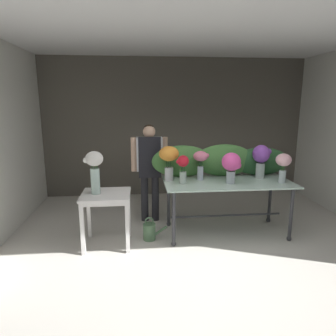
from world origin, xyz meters
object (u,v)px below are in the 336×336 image
display_table_glass (227,189)px  vase_sunset_tulips (169,158)px  vase_violet_hydrangea (261,158)px  vase_rosy_peonies (201,161)px  vase_fuchsia_dahlias (231,165)px  watering_can (150,231)px  side_table_white (106,201)px  vase_crimson_lilies (183,167)px  florist (150,163)px  vase_white_roses_tall (95,168)px  vase_blush_stock (283,164)px

display_table_glass → vase_sunset_tulips: vase_sunset_tulips is taller
vase_violet_hydrangea → vase_rosy_peonies: vase_violet_hydrangea is taller
vase_fuchsia_dahlias → watering_can: size_ratio=1.26×
side_table_white → vase_crimson_lilies: 1.16m
vase_rosy_peonies → side_table_white: bearing=-166.2°
vase_rosy_peonies → vase_sunset_tulips: 0.47m
vase_violet_hydrangea → vase_rosy_peonies: (-0.93, -0.01, -0.02)m
vase_rosy_peonies → watering_can: (-0.78, -0.24, -0.99)m
vase_violet_hydrangea → vase_rosy_peonies: bearing=-179.1°
vase_sunset_tulips → vase_violet_hydrangea: bearing=0.2°
display_table_glass → florist: florist is taller
vase_rosy_peonies → vase_white_roses_tall: size_ratio=0.75×
vase_rosy_peonies → vase_sunset_tulips: vase_sunset_tulips is taller
vase_violet_hydrangea → vase_blush_stock: 0.36m
vase_rosy_peonies → vase_violet_hydrangea: bearing=0.9°
vase_sunset_tulips → vase_rosy_peonies: bearing=-1.0°
vase_violet_hydrangea → vase_crimson_lilies: bearing=-170.9°
watering_can → vase_white_roses_tall: bearing=-172.1°
florist → vase_fuchsia_dahlias: bearing=-32.9°
display_table_glass → vase_white_roses_tall: size_ratio=3.24×
vase_rosy_peonies → vase_crimson_lilies: (-0.29, -0.18, -0.05)m
florist → vase_rosy_peonies: (0.74, -0.50, 0.12)m
florist → vase_fuchsia_dahlias: florist is taller
display_table_glass → vase_violet_hydrangea: bearing=13.4°
florist → vase_rosy_peonies: florist is taller
side_table_white → vase_fuchsia_dahlias: bearing=3.4°
display_table_glass → vase_blush_stock: (0.76, -0.16, 0.40)m
vase_violet_hydrangea → vase_fuchsia_dahlias: (-0.54, -0.25, -0.04)m
vase_rosy_peonies → vase_white_roses_tall: 1.54m
vase_blush_stock → vase_rosy_peonies: size_ratio=0.98×
display_table_glass → vase_white_roses_tall: (-1.89, -0.22, 0.41)m
florist → watering_can: bearing=-93.0°
display_table_glass → vase_fuchsia_dahlias: 0.41m
vase_sunset_tulips → watering_can: vase_sunset_tulips is taller
vase_crimson_lilies → side_table_white: bearing=-171.8°
vase_rosy_peonies → vase_white_roses_tall: bearing=-167.3°
florist → vase_sunset_tulips: florist is taller
vase_fuchsia_dahlias → vase_white_roses_tall: bearing=-176.8°
vase_fuchsia_dahlias → vase_blush_stock: 0.75m
vase_sunset_tulips → watering_can: bearing=-141.2°
side_table_white → florist: florist is taller
vase_crimson_lilies → watering_can: (-0.49, -0.06, -0.93)m
display_table_glass → florist: bearing=151.2°
watering_can → vase_crimson_lilies: bearing=6.5°
vase_crimson_lilies → vase_rosy_peonies: bearing=32.0°
vase_crimson_lilies → display_table_glass: bearing=5.6°
florist → vase_violet_hydrangea: size_ratio=3.13×
vase_fuchsia_dahlias → vase_sunset_tulips: (-0.87, 0.24, 0.07)m
side_table_white → vase_violet_hydrangea: size_ratio=1.46×
vase_white_roses_tall → vase_fuchsia_dahlias: bearing=3.2°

